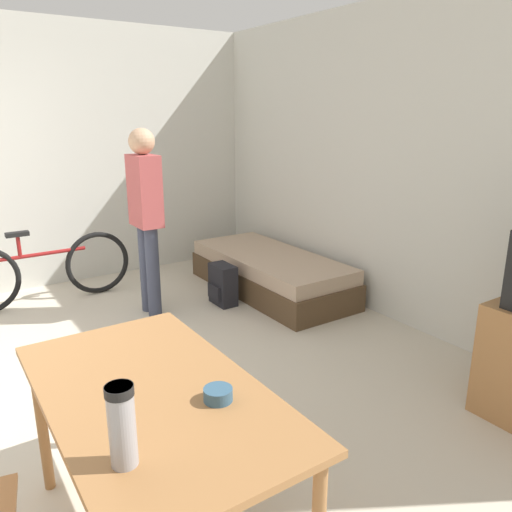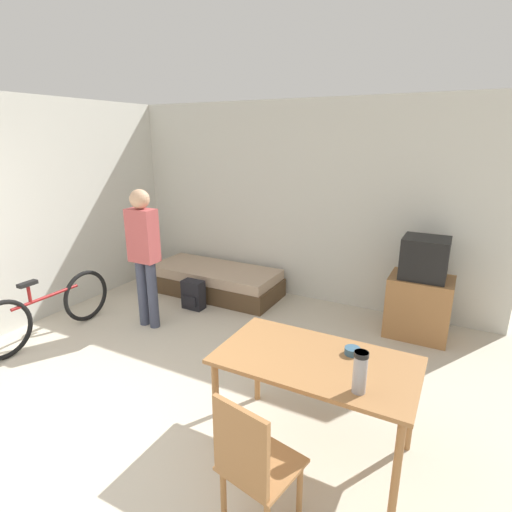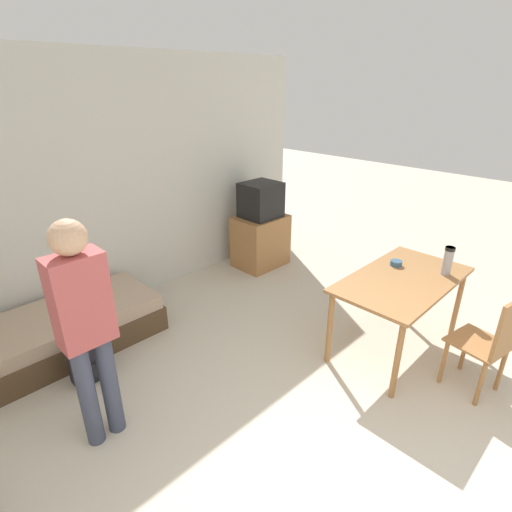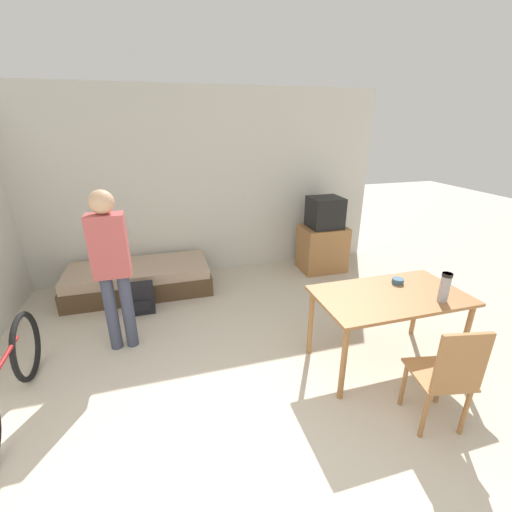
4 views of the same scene
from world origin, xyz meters
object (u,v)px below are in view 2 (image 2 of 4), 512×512
object	(u,v)px
dining_table	(315,369)
thermos_flask	(360,370)
bicycle	(48,310)
person_standing	(144,249)
wooden_chair	(252,463)
mate_bowl	(352,351)
tv	(420,293)
daybed	(215,281)
backpack	(193,295)

from	to	relation	value
dining_table	thermos_flask	world-z (taller)	thermos_flask
bicycle	person_standing	world-z (taller)	person_standing
wooden_chair	mate_bowl	size ratio (longest dim) A/B	8.42
dining_table	tv	bearing A→B (deg)	78.66
daybed	person_standing	xyz separation A→B (m)	(-0.13, -1.25, 0.78)
thermos_flask	dining_table	bearing A→B (deg)	146.56
daybed	dining_table	bearing A→B (deg)	-43.64
tv	mate_bowl	size ratio (longest dim) A/B	10.58
dining_table	mate_bowl	world-z (taller)	mate_bowl
tv	backpack	size ratio (longest dim) A/B	2.97
daybed	thermos_flask	distance (m)	3.71
wooden_chair	thermos_flask	bearing A→B (deg)	53.75
person_standing	mate_bowl	xyz separation A→B (m)	(2.67, -0.80, -0.20)
dining_table	wooden_chair	xyz separation A→B (m)	(-0.07, -0.81, -0.15)
dining_table	person_standing	distance (m)	2.67
person_standing	mate_bowl	world-z (taller)	person_standing
wooden_chair	backpack	world-z (taller)	wooden_chair
tv	wooden_chair	distance (m)	3.11
mate_bowl	bicycle	bearing A→B (deg)	179.41
tv	person_standing	size ratio (longest dim) A/B	0.70
person_standing	thermos_flask	distance (m)	3.07
bicycle	person_standing	size ratio (longest dim) A/B	1.01
tv	mate_bowl	bearing A→B (deg)	-96.75
daybed	backpack	distance (m)	0.59
dining_table	backpack	world-z (taller)	dining_table
tv	bicycle	bearing A→B (deg)	-151.24
dining_table	mate_bowl	distance (m)	0.29
dining_table	mate_bowl	size ratio (longest dim) A/B	12.47
mate_bowl	person_standing	bearing A→B (deg)	163.42
thermos_flask	tv	bearing A→B (deg)	87.74
wooden_chair	bicycle	world-z (taller)	wooden_chair
daybed	tv	distance (m)	2.80
daybed	bicycle	bearing A→B (deg)	-114.82
mate_bowl	backpack	xyz separation A→B (m)	(-2.50, 1.46, -0.58)
daybed	wooden_chair	bearing A→B (deg)	-53.25
tv	thermos_flask	distance (m)	2.52
mate_bowl	wooden_chair	bearing A→B (deg)	-105.53
thermos_flask	backpack	distance (m)	3.31
person_standing	backpack	distance (m)	1.04
daybed	wooden_chair	size ratio (longest dim) A/B	2.06
daybed	thermos_flask	size ratio (longest dim) A/B	7.12
person_standing	thermos_flask	world-z (taller)	person_standing
dining_table	person_standing	size ratio (longest dim) A/B	0.83
mate_bowl	backpack	world-z (taller)	mate_bowl
person_standing	mate_bowl	bearing A→B (deg)	-16.58
tv	person_standing	world-z (taller)	person_standing
person_standing	daybed	bearing A→B (deg)	83.92
daybed	tv	xyz separation A→B (m)	(2.79, 0.03, 0.32)
daybed	backpack	xyz separation A→B (m)	(0.04, -0.59, -0.00)
person_standing	thermos_flask	size ratio (longest dim) A/B	6.20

